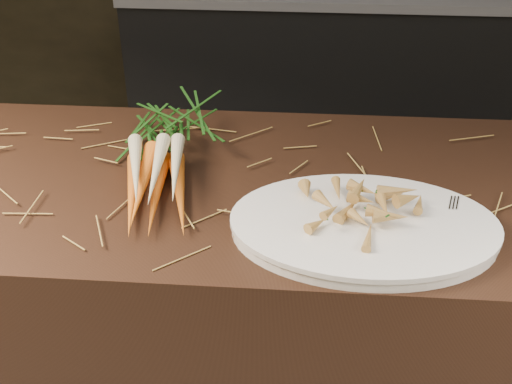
# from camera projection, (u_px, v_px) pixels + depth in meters

# --- Properties ---
(main_counter) EXTENTS (2.40, 0.70, 0.90)m
(main_counter) POSITION_uv_depth(u_px,v_px,m) (202.00, 329.00, 1.64)
(main_counter) COLOR black
(main_counter) RESTS_ON ground
(back_counter) EXTENTS (1.82, 0.62, 0.84)m
(back_counter) POSITION_uv_depth(u_px,v_px,m) (317.00, 69.00, 3.22)
(back_counter) COLOR black
(back_counter) RESTS_ON ground
(straw_bedding) EXTENTS (1.40, 0.60, 0.02)m
(straw_bedding) POSITION_uv_depth(u_px,v_px,m) (193.00, 175.00, 1.39)
(straw_bedding) COLOR olive
(straw_bedding) RESTS_ON main_counter
(root_veg_bunch) EXTENTS (0.24, 0.56, 0.10)m
(root_veg_bunch) POSITION_uv_depth(u_px,v_px,m) (160.00, 144.00, 1.43)
(root_veg_bunch) COLOR #D44B0D
(root_veg_bunch) RESTS_ON main_counter
(serving_platter) EXTENTS (0.50, 0.34, 0.03)m
(serving_platter) POSITION_uv_depth(u_px,v_px,m) (364.00, 229.00, 1.22)
(serving_platter) COLOR white
(serving_platter) RESTS_ON main_counter
(roasted_veg_heap) EXTENTS (0.25, 0.18, 0.06)m
(roasted_veg_heap) POSITION_uv_depth(u_px,v_px,m) (366.00, 211.00, 1.20)
(roasted_veg_heap) COLOR #AA7432
(roasted_veg_heap) RESTS_ON serving_platter
(serving_fork) EXTENTS (0.07, 0.19, 0.00)m
(serving_fork) POSITION_uv_depth(u_px,v_px,m) (463.00, 233.00, 1.18)
(serving_fork) COLOR silver
(serving_fork) RESTS_ON serving_platter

